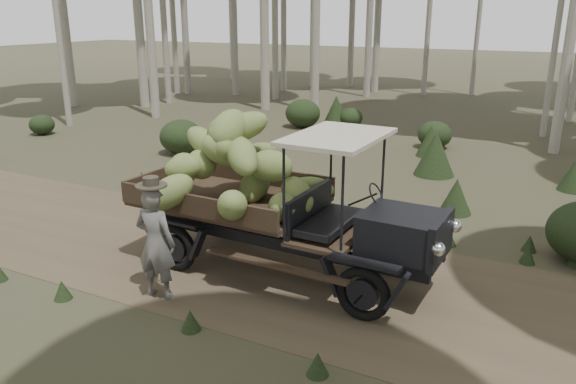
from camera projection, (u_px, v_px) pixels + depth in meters
name	position (u px, v px, depth m)	size (l,w,h in m)	color
ground	(198.00, 253.00, 9.91)	(120.00, 120.00, 0.00)	#473D2B
dirt_track	(198.00, 252.00, 9.91)	(70.00, 4.00, 0.01)	brown
banana_truck	(262.00, 182.00, 8.88)	(5.24, 2.58, 2.70)	black
farmer	(156.00, 242.00, 8.13)	(0.66, 0.50, 1.86)	#5F5C57
undergrowth	(335.00, 213.00, 10.35)	(23.39, 24.49, 1.39)	#233319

